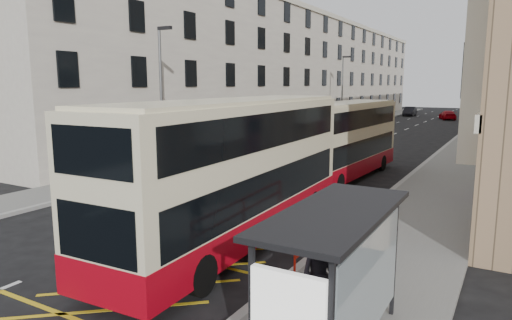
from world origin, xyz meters
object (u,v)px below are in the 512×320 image
Objects in this scene: double_decker_front at (236,171)px; car_red at (448,115)px; street_lamp_near at (162,92)px; street_lamp_far at (343,88)px; car_dark at (410,111)px; white_van at (338,126)px; pedestrian_far at (363,235)px; pedestrian_near at (264,319)px; double_decker_rear at (345,140)px; car_silver at (377,118)px; pedestrian_mid at (320,276)px; bus_shelter at (335,256)px.

double_decker_front reaches higher than car_red.
street_lamp_near reaches higher than car_red.
street_lamp_far is 1.78× the size of car_dark.
pedestrian_far is at bearing -64.20° from white_van.
double_decker_front is at bearing -53.06° from pedestrian_near.
double_decker_rear is at bearing -64.52° from white_van.
street_lamp_far is at bearing -114.96° from car_silver.
pedestrian_mid is (0.16, 2.19, -0.02)m from pedestrian_near.
pedestrian_far is 0.25× the size of white_van.
pedestrian_mid reaches higher than pedestrian_far.
pedestrian_far reaches higher than car_red.
street_lamp_far is 38.83m from double_decker_front.
street_lamp_far is 0.69× the size of double_decker_front.
pedestrian_near is (13.70, -13.13, -3.59)m from street_lamp_near.
double_decker_front is at bearing 132.98° from pedestrian_mid.
street_lamp_far reaches higher than car_dark.
double_decker_rear is 2.33× the size of car_red.
bus_shelter is 2.01m from pedestrian_mid.
bus_shelter reaches higher than car_dark.
street_lamp_far is 0.77× the size of double_decker_rear.
car_dark is at bearing -50.62° from pedestrian_far.
bus_shelter reaches higher than car_red.
car_red is (-5.32, 58.97, -0.26)m from pedestrian_far.
street_lamp_near is 1.78× the size of car_dark.
pedestrian_mid is (13.86, -40.93, -3.60)m from street_lamp_far.
street_lamp_far reaches higher than double_decker_rear.
double_decker_rear is at bearing 23.10° from street_lamp_near.
car_red is at bearing 93.78° from double_decker_rear.
double_decker_front is at bearing -38.21° from street_lamp_near.
street_lamp_near reaches higher than double_decker_rear.
pedestrian_near is (4.10, -5.57, -1.30)m from double_decker_front.
pedestrian_near is (-0.99, -0.74, -1.09)m from bus_shelter.
double_decker_front reaches higher than double_decker_rear.
pedestrian_far is at bearing -93.00° from car_silver.
bus_shelter is 0.53× the size of street_lamp_near.
white_van is (1.15, -4.47, -3.80)m from street_lamp_far.
bus_shelter is at bearing -68.85° from pedestrian_mid.
pedestrian_far is 49.23m from car_silver.
car_silver is 13.42m from car_red.
double_decker_rear is (-5.43, 16.34, -0.04)m from bus_shelter.
white_van is at bearing -71.43° from pedestrian_near.
bus_shelter is at bearing -65.46° from white_van.
double_decker_front is 7.04m from pedestrian_near.
double_decker_rear is 17.68m from pedestrian_near.
car_red is (-5.41, 62.39, -0.38)m from pedestrian_mid.
double_decker_front is (-5.09, 4.84, 0.21)m from bus_shelter.
street_lamp_far is at bearing 109.12° from bus_shelter.
pedestrian_near is at bearing 76.77° from car_red.
pedestrian_far reaches higher than car_dark.
white_van is at bearing -40.02° from pedestrian_far.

